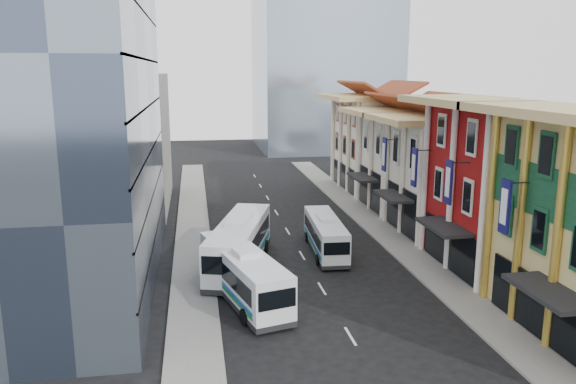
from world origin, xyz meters
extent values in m
cube|color=slate|center=(8.50, 22.00, 0.07)|extent=(3.00, 90.00, 0.15)
cube|color=slate|center=(-8.50, 22.00, 0.07)|extent=(3.00, 90.00, 0.15)
cube|color=maroon|center=(14.00, 17.00, 6.00)|extent=(8.00, 10.00, 12.00)
cube|color=white|center=(14.00, 26.50, 5.00)|extent=(8.00, 9.00, 10.00)
cube|color=white|center=(14.00, 35.50, 5.00)|extent=(8.00, 9.00, 10.00)
cube|color=white|center=(14.00, 46.00, 5.50)|extent=(8.00, 12.00, 11.00)
cube|color=#39455B|center=(-17.00, 19.00, 15.00)|extent=(12.00, 26.00, 30.00)
cube|color=gray|center=(-16.00, 42.00, 7.00)|extent=(10.00, 18.00, 14.00)
camera|label=1|loc=(-8.10, -19.50, 14.26)|focal=35.00mm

